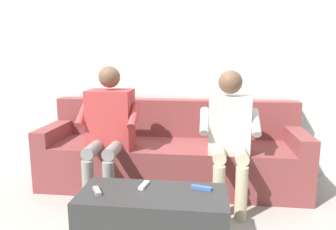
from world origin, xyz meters
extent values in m
plane|color=gray|center=(0.00, 0.60, 0.00)|extent=(8.00, 8.00, 0.00)
cube|color=silver|center=(0.00, -0.57, 1.26)|extent=(5.72, 0.06, 2.52)
cube|color=brown|center=(0.00, 0.00, 0.22)|extent=(2.28, 0.61, 0.45)
cube|color=brown|center=(0.00, -0.39, 0.42)|extent=(2.60, 0.18, 0.84)
cube|color=brown|center=(-1.22, 0.00, 0.30)|extent=(0.16, 0.61, 0.60)
cube|color=brown|center=(1.22, 0.00, 0.30)|extent=(0.16, 0.61, 0.60)
cube|color=#2D2D2D|center=(0.00, 1.04, 0.20)|extent=(1.00, 0.45, 0.41)
cube|color=beige|center=(-0.55, 0.18, 0.70)|extent=(0.36, 0.25, 0.51)
sphere|color=brown|center=(-0.55, 0.18, 1.08)|extent=(0.21, 0.21, 0.21)
cylinder|color=#C6B793|center=(-0.64, 0.37, 0.50)|extent=(0.11, 0.38, 0.11)
cylinder|color=#C6B793|center=(-0.46, 0.37, 0.50)|extent=(0.11, 0.38, 0.11)
cylinder|color=#C6B793|center=(-0.64, 0.56, 0.22)|extent=(0.10, 0.10, 0.45)
cylinder|color=#C6B793|center=(-0.46, 0.56, 0.22)|extent=(0.10, 0.10, 0.45)
cylinder|color=beige|center=(-0.77, 0.26, 0.75)|extent=(0.08, 0.27, 0.22)
cylinder|color=beige|center=(-0.33, 0.26, 0.75)|extent=(0.08, 0.27, 0.22)
cube|color=#B23838|center=(0.55, 0.16, 0.72)|extent=(0.41, 0.29, 0.55)
sphere|color=brown|center=(0.55, 0.16, 1.12)|extent=(0.20, 0.20, 0.20)
cylinder|color=gray|center=(0.46, 0.36, 0.50)|extent=(0.11, 0.41, 0.11)
cylinder|color=gray|center=(0.64, 0.36, 0.50)|extent=(0.11, 0.41, 0.11)
cylinder|color=gray|center=(0.46, 0.57, 0.22)|extent=(0.10, 0.10, 0.45)
cylinder|color=gray|center=(0.64, 0.57, 0.22)|extent=(0.10, 0.10, 0.45)
cylinder|color=#B23838|center=(0.31, 0.24, 0.78)|extent=(0.08, 0.27, 0.22)
cylinder|color=#B23838|center=(0.79, 0.24, 0.78)|extent=(0.08, 0.27, 0.22)
cube|color=gray|center=(0.37, 1.08, 0.42)|extent=(0.10, 0.13, 0.02)
cube|color=#3860B7|center=(-0.32, 0.94, 0.42)|extent=(0.15, 0.06, 0.02)
cube|color=white|center=(0.08, 0.94, 0.42)|extent=(0.06, 0.14, 0.02)
camera|label=1|loc=(-0.35, 3.05, 1.32)|focal=34.57mm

